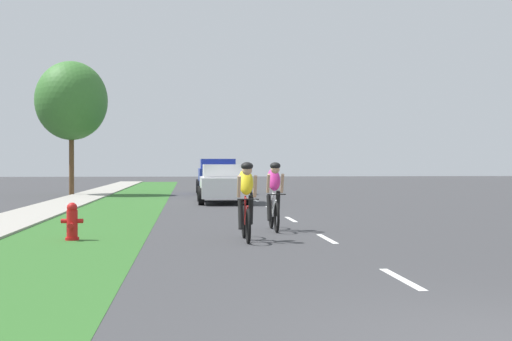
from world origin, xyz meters
The scene contains 10 objects.
ground_plane centered at (0.00, 20.00, 0.00)m, with size 120.00×120.00×0.00m, color #38383A.
grass_verge centered at (-5.18, 20.00, 0.00)m, with size 2.96×70.00×0.01m, color #2D6026.
sidewalk_concrete centered at (-7.57, 20.00, 0.00)m, with size 1.83×70.00×0.10m, color #9E998E.
lane_markings_center centered at (0.00, 24.00, 0.00)m, with size 0.12×52.71×0.01m.
fire_hydrant_red centered at (-5.18, 8.95, 0.37)m, with size 0.44×0.38×0.76m.
cyclist_lead centered at (-1.69, 8.48, 0.81)m, with size 0.42×1.72×1.58m.
cyclist_trailing centered at (-0.87, 10.60, 0.81)m, with size 0.42×1.72×1.58m.
sedan_white centered at (-1.47, 22.22, 0.77)m, with size 1.98×4.30×1.52m.
suv_blue centered at (-1.33, 30.78, 0.95)m, with size 2.15×4.70×1.79m.
street_tree_near centered at (-8.52, 29.78, 4.63)m, with size 3.51×3.51×6.57m.
Camera 1 is at (-2.85, -5.59, 1.55)m, focal length 49.67 mm.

